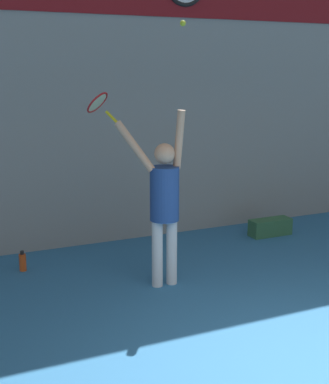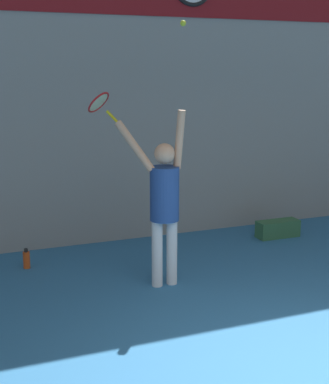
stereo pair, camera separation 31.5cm
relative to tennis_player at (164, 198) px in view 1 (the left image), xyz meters
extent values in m
cube|color=gray|center=(0.53, 1.92, 1.42)|extent=(18.00, 0.10, 5.00)
cylinder|color=white|center=(-0.09, 0.00, -0.67)|extent=(0.13, 0.13, 0.82)
cylinder|color=white|center=(0.10, 0.00, -0.67)|extent=(0.13, 0.13, 0.82)
cylinder|color=#26478C|center=(0.01, 0.00, 0.06)|extent=(0.34, 0.34, 0.64)
sphere|color=#D8A884|center=(0.01, 0.00, 0.53)|extent=(0.24, 0.24, 0.24)
cylinder|color=#D8A884|center=(0.18, -0.02, 0.68)|extent=(0.17, 0.16, 0.68)
cylinder|color=#D8A884|center=(-0.31, 0.13, 0.61)|extent=(0.43, 0.38, 0.59)
cylinder|color=yellow|center=(-0.52, 0.31, 0.94)|extent=(0.13, 0.14, 0.15)
torus|color=red|center=(-0.64, 0.44, 1.10)|extent=(0.38, 0.38, 0.25)
cylinder|color=beige|center=(-0.64, 0.44, 1.10)|extent=(0.32, 0.32, 0.20)
sphere|color=#CCDB2D|center=(0.21, -0.04, 1.97)|extent=(0.06, 0.06, 0.06)
cylinder|color=#D84C19|center=(-1.49, 1.16, -0.97)|extent=(0.09, 0.09, 0.22)
cylinder|color=black|center=(-1.49, 1.16, -0.83)|extent=(0.05, 0.05, 0.04)
cube|color=#33663F|center=(2.34, 1.14, -0.95)|extent=(0.68, 0.25, 0.26)
camera|label=1|loc=(-2.47, -5.56, 1.47)|focal=50.00mm
camera|label=2|loc=(-2.17, -5.68, 1.47)|focal=50.00mm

